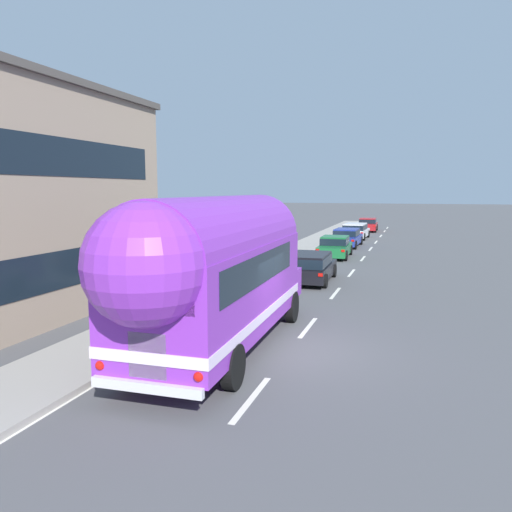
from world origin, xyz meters
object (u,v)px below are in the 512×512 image
car_fourth (356,230)px  car_third (347,237)px  car_second (335,246)px  car_fifth (368,224)px  painted_bus (215,268)px  car_lead (310,266)px

car_fourth → car_third: bearing=-89.4°
car_second → car_fifth: same height
painted_bus → car_lead: bearing=88.9°
car_lead → car_third: same height
painted_bus → car_fourth: size_ratio=2.30×
painted_bus → car_fifth: size_ratio=2.31×
car_second → car_fourth: (-0.17, 12.68, 0.05)m
painted_bus → car_fifth: painted_bus is taller
painted_bus → car_second: 20.02m
car_second → car_lead: bearing=-88.5°
car_lead → car_second: bearing=91.5°
car_fifth → car_second: bearing=-90.2°
car_fifth → car_lead: bearing=-89.7°
car_third → car_fourth: 6.27m
car_lead → car_fifth: bearing=90.3°
car_lead → car_fourth: (-0.41, 21.65, 0.00)m
painted_bus → car_fifth: 41.30m
painted_bus → car_fifth: (0.06, 41.27, -1.57)m
car_third → car_fourth: same height
car_second → car_third: 6.41m
car_fourth → car_lead: bearing=-88.9°
car_third → car_lead: bearing=-88.7°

